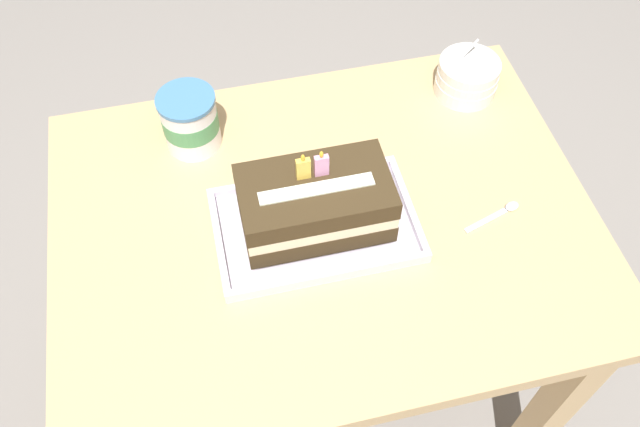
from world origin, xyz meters
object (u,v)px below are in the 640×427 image
at_px(ice_cream_tub, 190,121).
at_px(serving_spoon_near_tray, 503,211).
at_px(foil_tray, 315,226).
at_px(birthday_cake, 315,203).
at_px(bowl_stack, 467,77).

bearing_deg(ice_cream_tub, serving_spoon_near_tray, -29.56).
xyz_separation_m(ice_cream_tub, serving_spoon_near_tray, (0.52, -0.30, -0.06)).
xyz_separation_m(foil_tray, serving_spoon_near_tray, (0.34, -0.04, -0.00)).
height_order(birthday_cake, bowl_stack, birthday_cake).
height_order(foil_tray, serving_spoon_near_tray, foil_tray).
height_order(ice_cream_tub, serving_spoon_near_tray, ice_cream_tub).
height_order(bowl_stack, ice_cream_tub, ice_cream_tub).
distance_m(foil_tray, serving_spoon_near_tray, 0.34).
relative_size(ice_cream_tub, serving_spoon_near_tray, 1.02).
relative_size(foil_tray, ice_cream_tub, 2.96).
height_order(birthday_cake, serving_spoon_near_tray, birthday_cake).
relative_size(bowl_stack, serving_spoon_near_tray, 1.08).
xyz_separation_m(foil_tray, ice_cream_tub, (-0.18, 0.25, 0.05)).
bearing_deg(birthday_cake, foil_tray, -90.00).
distance_m(foil_tray, ice_cream_tub, 0.32).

